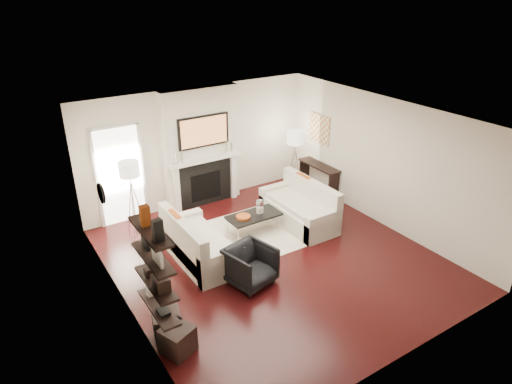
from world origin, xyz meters
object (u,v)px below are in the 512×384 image
lamp_left_shade (129,169)px  lamp_right_shade (296,137)px  loveseat_right_base (298,214)px  loveseat_left_base (201,250)px  coffee_table (254,216)px  ottoman_near (167,324)px  armchair (250,264)px

lamp_left_shade → lamp_right_shade: size_ratio=1.00×
lamp_left_shade → loveseat_right_base: bearing=-24.8°
lamp_left_shade → lamp_right_shade: (3.90, -0.18, 0.00)m
loveseat_left_base → coffee_table: 1.41m
loveseat_left_base → lamp_left_shade: lamp_left_shade is taller
loveseat_left_base → lamp_right_shade: size_ratio=4.50×
coffee_table → lamp_left_shade: bearing=148.6°
loveseat_left_base → ottoman_near: loveseat_left_base is taller
loveseat_right_base → armchair: armchair is taller
loveseat_left_base → coffee_table: same height
coffee_table → lamp_right_shade: 2.38m
armchair → lamp_left_shade: size_ratio=1.87×
loveseat_left_base → lamp_left_shade: (-0.69, 1.56, 1.24)m
loveseat_left_base → lamp_right_shade: (3.21, 1.38, 1.24)m
armchair → lamp_left_shade: 3.07m
coffee_table → armchair: 1.70m
coffee_table → ottoman_near: 3.26m
loveseat_left_base → lamp_left_shade: size_ratio=4.50×
loveseat_left_base → lamp_left_shade: 2.11m
loveseat_right_base → loveseat_left_base: bearing=-176.7°
lamp_left_shade → armchair: bearing=-67.6°
loveseat_left_base → lamp_right_shade: 3.70m
loveseat_left_base → armchair: size_ratio=2.40×
loveseat_left_base → armchair: 1.18m
loveseat_right_base → armchair: 2.35m
loveseat_left_base → loveseat_right_base: same height
lamp_right_shade → ottoman_near: 5.52m
armchair → lamp_right_shade: bearing=28.2°
loveseat_left_base → lamp_right_shade: lamp_right_shade is taller
loveseat_left_base → ottoman_near: 2.02m
coffee_table → lamp_left_shade: 2.63m
lamp_left_shade → ottoman_near: (-0.62, -3.10, -1.25)m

